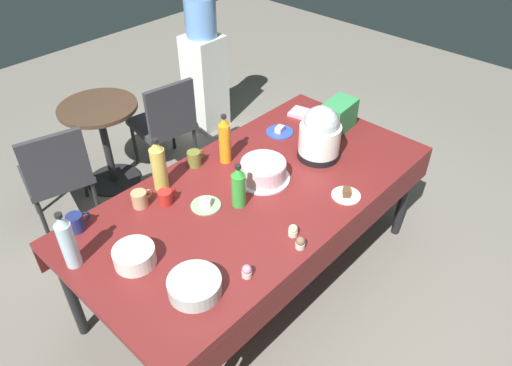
% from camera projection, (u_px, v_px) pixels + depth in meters
% --- Properties ---
extents(ground, '(9.00, 9.00, 0.00)m').
position_uv_depth(ground, '(256.00, 276.00, 3.20)').
color(ground, slate).
extents(potluck_table, '(2.20, 1.10, 0.75)m').
position_uv_depth(potluck_table, '(256.00, 198.00, 2.78)').
color(potluck_table, maroon).
rests_on(potluck_table, ground).
extents(frosted_layer_cake, '(0.32, 0.32, 0.12)m').
position_uv_depth(frosted_layer_cake, '(263.00, 171.00, 2.78)').
color(frosted_layer_cake, silver).
rests_on(frosted_layer_cake, potluck_table).
extents(slow_cooker, '(0.27, 0.27, 0.35)m').
position_uv_depth(slow_cooker, '(320.00, 134.00, 2.90)').
color(slow_cooker, black).
rests_on(slow_cooker, potluck_table).
extents(glass_salad_bowl, '(0.25, 0.25, 0.08)m').
position_uv_depth(glass_salad_bowl, '(195.00, 286.00, 2.13)').
color(glass_salad_bowl, '#B2C6BC').
rests_on(glass_salad_bowl, potluck_table).
extents(ceramic_snack_bowl, '(0.20, 0.20, 0.09)m').
position_uv_depth(ceramic_snack_bowl, '(135.00, 256.00, 2.27)').
color(ceramic_snack_bowl, silver).
rests_on(ceramic_snack_bowl, potluck_table).
extents(dessert_plate_cream, '(0.17, 0.17, 0.05)m').
position_uv_depth(dessert_plate_cream, '(346.00, 194.00, 2.68)').
color(dessert_plate_cream, beige).
rests_on(dessert_plate_cream, potluck_table).
extents(dessert_plate_sage, '(0.17, 0.17, 0.05)m').
position_uv_depth(dessert_plate_sage, '(206.00, 204.00, 2.62)').
color(dessert_plate_sage, '#8CA87F').
rests_on(dessert_plate_sage, potluck_table).
extents(dessert_plate_cobalt, '(0.19, 0.19, 0.05)m').
position_uv_depth(dessert_plate_cobalt, '(280.00, 131.00, 3.22)').
color(dessert_plate_cobalt, '#2D4CB2').
rests_on(dessert_plate_cobalt, potluck_table).
extents(cupcake_rose, '(0.05, 0.05, 0.07)m').
position_uv_depth(cupcake_rose, '(293.00, 230.00, 2.43)').
color(cupcake_rose, beige).
rests_on(cupcake_rose, potluck_table).
extents(cupcake_mint, '(0.05, 0.05, 0.07)m').
position_uv_depth(cupcake_mint, '(247.00, 271.00, 2.21)').
color(cupcake_mint, beige).
rests_on(cupcake_mint, potluck_table).
extents(cupcake_berry, '(0.05, 0.05, 0.07)m').
position_uv_depth(cupcake_berry, '(300.00, 243.00, 2.36)').
color(cupcake_berry, beige).
rests_on(cupcake_berry, potluck_table).
extents(soda_bottle_lime_soda, '(0.08, 0.08, 0.27)m').
position_uv_depth(soda_bottle_lime_soda, '(239.00, 187.00, 2.56)').
color(soda_bottle_lime_soda, green).
rests_on(soda_bottle_lime_soda, potluck_table).
extents(soda_bottle_orange_juice, '(0.07, 0.07, 0.33)m').
position_uv_depth(soda_bottle_orange_juice, '(225.00, 140.00, 2.87)').
color(soda_bottle_orange_juice, orange).
rests_on(soda_bottle_orange_juice, potluck_table).
extents(soda_bottle_ginger_ale, '(0.09, 0.09, 0.33)m').
position_uv_depth(soda_bottle_ginger_ale, '(159.00, 166.00, 2.66)').
color(soda_bottle_ginger_ale, gold).
rests_on(soda_bottle_ginger_ale, potluck_table).
extents(soda_bottle_water, '(0.08, 0.08, 0.32)m').
position_uv_depth(soda_bottle_water, '(67.00, 242.00, 2.20)').
color(soda_bottle_water, silver).
rests_on(soda_bottle_water, potluck_table).
extents(coffee_mug_olive, '(0.13, 0.08, 0.10)m').
position_uv_depth(coffee_mug_olive, '(195.00, 158.00, 2.90)').
color(coffee_mug_olive, olive).
rests_on(coffee_mug_olive, potluck_table).
extents(coffee_mug_navy, '(0.13, 0.09, 0.10)m').
position_uv_depth(coffee_mug_navy, '(76.00, 222.00, 2.45)').
color(coffee_mug_navy, navy).
rests_on(coffee_mug_navy, potluck_table).
extents(coffee_mug_red, '(0.12, 0.08, 0.08)m').
position_uv_depth(coffee_mug_red, '(166.00, 197.00, 2.62)').
color(coffee_mug_red, '#B2231E').
rests_on(coffee_mug_red, potluck_table).
extents(coffee_mug_tan, '(0.13, 0.09, 0.09)m').
position_uv_depth(coffee_mug_tan, '(140.00, 199.00, 2.60)').
color(coffee_mug_tan, tan).
rests_on(coffee_mug_tan, potluck_table).
extents(soda_carton, '(0.27, 0.18, 0.20)m').
position_uv_depth(soda_carton, '(338.00, 116.00, 3.21)').
color(soda_carton, '#338C4C').
rests_on(soda_carton, potluck_table).
extents(paper_napkin_stack, '(0.17, 0.17, 0.02)m').
position_uv_depth(paper_napkin_stack, '(300.00, 113.00, 3.41)').
color(paper_napkin_stack, pink).
rests_on(paper_napkin_stack, potluck_table).
extents(maroon_chair_left, '(0.54, 0.54, 0.85)m').
position_uv_depth(maroon_chair_left, '(57.00, 172.00, 3.30)').
color(maroon_chair_left, '#333338').
rests_on(maroon_chair_left, ground).
extents(maroon_chair_right, '(0.50, 0.50, 0.85)m').
position_uv_depth(maroon_chair_right, '(165.00, 120.00, 3.85)').
color(maroon_chair_right, '#333338').
rests_on(maroon_chair_right, ground).
extents(round_cafe_table, '(0.60, 0.60, 0.72)m').
position_uv_depth(round_cafe_table, '(103.00, 131.00, 3.72)').
color(round_cafe_table, '#473323').
rests_on(round_cafe_table, ground).
extents(water_cooler, '(0.32, 0.32, 1.24)m').
position_uv_depth(water_cooler, '(204.00, 69.00, 4.40)').
color(water_cooler, silver).
rests_on(water_cooler, ground).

